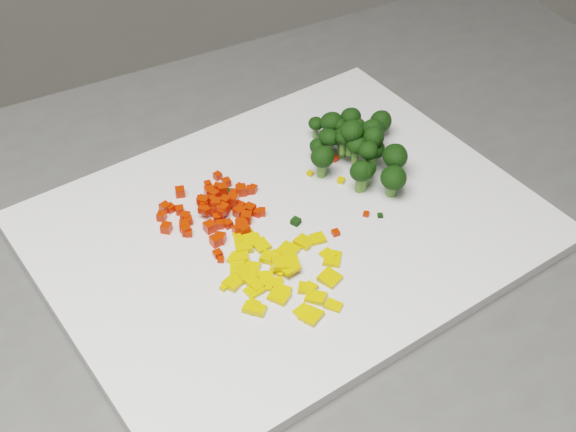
{
  "coord_description": "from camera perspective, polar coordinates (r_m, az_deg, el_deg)",
  "views": [
    {
      "loc": [
        0.14,
        -0.01,
        1.46
      ],
      "look_at": [
        0.2,
        0.57,
        0.92
      ],
      "focal_mm": 50.0,
      "sensor_mm": 36.0,
      "label": 1
    }
  ],
  "objects": [
    {
      "name": "pepper_chunk_8",
      "position": [
        0.78,
        1.18,
        -1.84
      ],
      "size": [
        0.02,
        0.02,
        0.01
      ],
      "primitive_type": "cube",
      "rotation": [
        0.03,
        0.15,
        0.85
      ],
      "color": "#D9A40B",
      "rests_on": "pepper_pile"
    },
    {
      "name": "carrot_cube_43",
      "position": [
        0.81,
        -7.1,
        -0.31
      ],
      "size": [
        0.01,
        0.01,
        0.01
      ],
      "primitive_type": "cube",
      "rotation": [
        0.0,
        0.0,
        0.17
      ],
      "color": "red",
      "rests_on": "carrot_pile"
    },
    {
      "name": "pepper_chunk_23",
      "position": [
        0.73,
        -0.64,
        -5.73
      ],
      "size": [
        0.02,
        0.02,
        0.01
      ],
      "primitive_type": "cube",
      "rotation": [
        -0.04,
        -0.05,
        0.95
      ],
      "color": "#D9A40B",
      "rests_on": "pepper_pile"
    },
    {
      "name": "carrot_cube_49",
      "position": [
        0.8,
        -4.68,
        0.31
      ],
      "size": [
        0.01,
        0.01,
        0.01
      ],
      "primitive_type": "cube",
      "rotation": [
        0.0,
        0.0,
        2.35
      ],
      "color": "red",
      "rests_on": "carrot_pile"
    },
    {
      "name": "pepper_chunk_18",
      "position": [
        0.75,
        -3.88,
        -4.72
      ],
      "size": [
        0.02,
        0.02,
        0.01
      ],
      "primitive_type": "cube",
      "rotation": [
        -0.02,
        0.13,
        0.83
      ],
      "color": "#D9A40B",
      "rests_on": "pepper_pile"
    },
    {
      "name": "pepper_chunk_2",
      "position": [
        0.75,
        2.99,
        -4.42
      ],
      "size": [
        0.03,
        0.03,
        0.01
      ],
      "primitive_type": "cube",
      "rotation": [
        0.15,
        0.02,
        0.8
      ],
      "color": "#D9A40B",
      "rests_on": "pepper_pile"
    },
    {
      "name": "carrot_cube_15",
      "position": [
        0.82,
        -4.38,
        0.44
      ],
      "size": [
        0.01,
        0.01,
        0.01
      ],
      "primitive_type": "cube",
      "rotation": [
        0.0,
        0.0,
        1.07
      ],
      "color": "red",
      "rests_on": "carrot_pile"
    },
    {
      "name": "stray_bit_5",
      "position": [
        0.86,
        1.58,
        3.04
      ],
      "size": [
        0.01,
        0.01,
        0.0
      ],
      "primitive_type": "cube",
      "rotation": [
        0.0,
        0.0,
        2.39
      ],
      "color": "#D9A40B",
      "rests_on": "cutting_board"
    },
    {
      "name": "broccoli_floret_22",
      "position": [
        0.86,
        4.47,
        5.51
      ],
      "size": [
        0.04,
        0.04,
        0.04
      ],
      "primitive_type": null,
      "color": "black",
      "rests_on": "broccoli_pile"
    },
    {
      "name": "carrot_cube_2",
      "position": [
        0.81,
        -7.3,
        -0.07
      ],
      "size": [
        0.01,
        0.01,
        0.01
      ],
      "primitive_type": "cube",
      "rotation": [
        0.0,
        0.0,
        2.85
      ],
      "color": "red",
      "rests_on": "carrot_pile"
    },
    {
      "name": "broccoli_floret_18",
      "position": [
        0.87,
        6.11,
        4.41
      ],
      "size": [
        0.03,
        0.03,
        0.03
      ],
      "primitive_type": null,
      "color": "black",
      "rests_on": "broccoli_pile"
    },
    {
      "name": "carrot_cube_20",
      "position": [
        0.81,
        -2.18,
        0.21
      ],
      "size": [
        0.01,
        0.01,
        0.01
      ],
      "primitive_type": "cube",
      "rotation": [
        0.0,
        0.0,
        1.0
      ],
      "color": "red",
      "rests_on": "carrot_pile"
    },
    {
      "name": "carrot_cube_31",
      "position": [
        0.81,
        -6.03,
        1.06
      ],
      "size": [
        0.01,
        0.01,
        0.01
      ],
      "primitive_type": "cube",
      "rotation": [
        0.0,
        0.0,
        1.18
      ],
      "color": "red",
      "rests_on": "carrot_pile"
    },
    {
      "name": "pepper_chunk_9",
      "position": [
        0.76,
        0.16,
        -3.4
      ],
      "size": [
        0.02,
        0.02,
        0.01
      ],
      "primitive_type": "cube",
      "rotation": [
        -0.05,
        0.13,
        1.7
      ],
      "color": "#D9A40B",
      "rests_on": "pepper_pile"
    },
    {
      "name": "pepper_chunk_31",
      "position": [
        0.76,
        -0.47,
        -3.76
      ],
      "size": [
        0.02,
        0.02,
        0.01
      ],
      "primitive_type": "cube",
      "rotation": [
        -0.05,
        -0.05,
        0.71
      ],
      "color": "#D9A40B",
      "rests_on": "pepper_pile"
    },
    {
      "name": "pepper_chunk_17",
      "position": [
        0.77,
        -3.62,
        -3.13
      ],
      "size": [
        0.02,
        0.02,
        0.01
      ],
      "primitive_type": "cube",
      "rotation": [
        -0.12,
        -0.02,
        2.5
      ],
      "color": "#D9A40B",
      "rests_on": "pepper_pile"
    },
    {
      "name": "carrot_cube_18",
      "position": [
        0.84,
        -3.34,
        1.84
      ],
      "size": [
        0.01,
        0.01,
        0.01
      ],
      "primitive_type": "cube",
      "rotation": [
        0.0,
        0.0,
        0.06
      ],
      "color": "red",
      "rests_on": "carrot_pile"
    },
    {
      "name": "pepper_chunk_33",
      "position": [
        0.77,
        -0.0,
        -2.49
      ],
      "size": [
        0.03,
        0.03,
        0.01
      ],
      "primitive_type": "cube",
      "rotation": [
        0.06,
        0.11,
        0.9
      ],
      "color": "#D9A40B",
      "rests_on": "pepper_pile"
    },
    {
      "name": "carrot_cube_0",
      "position": [
        0.79,
        -4.94,
        -1.49
      ],
      "size": [
        0.01,
        0.01,
        0.01
      ],
      "primitive_type": "cube",
      "rotation": [
        0.0,
        0.0,
        1.62
      ],
      "color": "red",
      "rests_on": "carrot_pile"
    },
    {
      "name": "broccoli_floret_23",
      "position": [
        0.91,
        1.95,
        6.26
      ],
      "size": [
        0.02,
        0.02,
        0.03
      ],
      "primitive_type": null,
      "color": "black",
      "rests_on": "broccoli_pile"
    },
    {
      "name": "pepper_chunk_32",
      "position": [
        0.77,
        -3.46,
        -2.96
      ],
      "size": [
        0.02,
        0.01,
        0.01
      ],
      "primitive_type": "cube",
      "rotation": [
        -0.04,
        0.1,
        1.58
      ],
      "color": "#D9A40B",
      "rests_on": "pepper_pile"
    },
    {
      "name": "carrot_cube_42",
      "position": [
        0.83,
        -4.68,
        1.93
      ],
      "size": [
        0.01,
        0.01,
        0.01
      ],
      "primitive_type": "cube",
      "rotation": [
        0.0,
        0.0,
        1.67
      ],
      "color": "red",
      "rests_on": "carrot_pile"
    },
    {
      "name": "carrot_cube_16",
      "position": [
        0.82,
        -8.37,
        0.56
      ],
      "size": [
        0.01,
        0.01,
        0.01
      ],
      "primitive_type": "cube",
      "rotation": [
        0.0,
        0.0,
        2.2
      ],
      "color": "red",
      "rests_on": "carrot_pile"
    },
    {
      "name": "pepper_chunk_21",
      "position": [
        0.77,
        -1.05,
        -3.07
      ],
      "size": [
        0.02,
        0.02,
        0.01
      ],
      "primitive_type": "cube",
      "rotation": [
        -0.14,
        -0.12,
        2.07
      ],
      "color": "#D9A40B",
      "rests_on": "pepper_pile"
    },
    {
      "name": "carrot_cube_3",
      "position": [
        0.83,
        -6.23,
        1.15
      ],
      "size": [
        0.01,
        0.01,
        0.01
      ],
      "primitive_type": "cube",
      "rotation": [
        0.0,
        0.0,
        1.32
      ],
      "color": "red",
      "rests_on": "carrot_pile"
    },
    {
      "name": "broccoli_floret_3",
      "position": [
        0.91,
        4.42,
        6.63
      ],
      "size": [
        0.03,
        0.03,
        0.03
      ],
      "primitive_type": null,
      "color": "black",
      "rests_on": "broccoli_pile"
    },
    {
      "name": "pepper_chunk_28",
      "position": [
        0.79,
        2.14,
        -1.59
      ],
      "size": [
        0.02,
        0.02,
        0.0
      ],
      "primitive_type": "cube",
      "rotation": [
        -0.05,
        -0.05,
        0.22
      ],
      "color": "#D9A40B",
      "rests_on": "pepper_pile"
    },
    {
      "name": "carrot_cube_58",
      "position": [
        0.84,
        -2.49,
        1.94
      ],
      "size": [
        0.01,
        0.01,
        0.01
      ],
      "primitive_type": "cube",
      "rotation": [
        0.0,
        0.0,
        1.08
      ],
      "color": "red",
      "rests_on": "carrot_pile"
    },
    {
      "name": "carrot_cube_25",
      "position": [
        0.82,
        -4.4,
        1.1
      ],
      "size": [
        0.01,
        0.01,
        0.01
      ],
      "primitive_type": "cube",
      "rotation": [
        0.0,
        0.0,
        1.41
      ],
      "color": "red",
      "rests_on": "carrot_pile"
    },
    {
      "name": "pepper_chunk_10",
      "position": [
        0.72,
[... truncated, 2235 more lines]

